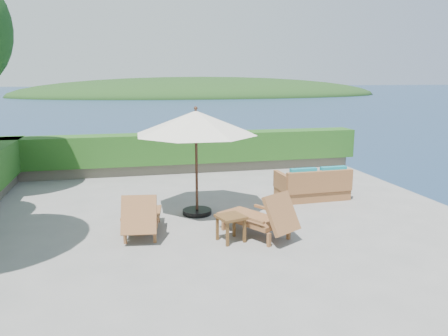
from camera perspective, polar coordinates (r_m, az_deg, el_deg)
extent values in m
plane|color=gray|center=(9.91, -0.64, -7.24)|extent=(12.00, 12.00, 0.00)
cube|color=#5A5147|center=(10.51, -0.62, -15.26)|extent=(12.00, 12.00, 3.00)
ellipsoid|color=#143313|center=(151.70, -2.90, 9.44)|extent=(126.00, 57.60, 12.60)
cube|color=#676152|center=(15.19, -5.22, 0.16)|extent=(12.00, 0.60, 0.36)
cube|color=#1A4213|center=(15.07, -5.27, 2.66)|extent=(12.40, 0.90, 1.00)
cylinder|color=black|center=(10.57, -3.53, -5.73)|extent=(0.92, 0.92, 0.11)
cylinder|color=#371F14|center=(10.27, -3.62, 0.60)|extent=(0.08, 0.08, 2.48)
cone|color=beige|center=(10.13, -3.69, 5.95)|extent=(3.81, 3.81, 0.55)
sphere|color=#371F14|center=(10.10, -3.71, 7.80)|extent=(0.12, 0.12, 0.09)
cube|color=brown|center=(8.93, -12.79, -8.80)|extent=(0.07, 0.07, 0.27)
cube|color=brown|center=(8.87, -9.02, -8.79)|extent=(0.07, 0.07, 0.27)
cube|color=brown|center=(10.10, -11.90, -6.32)|extent=(0.07, 0.07, 0.27)
cube|color=brown|center=(10.05, -8.58, -6.29)|extent=(0.07, 0.07, 0.27)
cube|color=brown|center=(9.53, -10.54, -6.27)|extent=(0.86, 1.43, 0.09)
cube|color=brown|center=(8.70, -11.06, -6.03)|extent=(0.74, 0.53, 0.73)
cube|color=brown|center=(9.32, -12.86, -5.77)|extent=(0.18, 0.88, 0.05)
cube|color=brown|center=(9.25, -8.50, -5.73)|extent=(0.18, 0.88, 0.05)
cube|color=brown|center=(8.60, 5.89, -9.34)|extent=(0.09, 0.09, 0.28)
cube|color=brown|center=(9.04, 8.42, -8.34)|extent=(0.09, 0.09, 0.28)
cube|color=brown|center=(9.44, -0.07, -7.32)|extent=(0.09, 0.09, 0.28)
cube|color=brown|center=(9.84, 2.50, -6.53)|extent=(0.09, 0.09, 0.28)
cube|color=brown|center=(9.23, 3.60, -6.62)|extent=(1.31, 1.56, 0.10)
cube|color=brown|center=(8.63, 7.54, -5.91)|extent=(0.84, 0.75, 0.75)
cube|color=brown|center=(8.78, 2.99, -6.46)|extent=(0.51, 0.82, 0.05)
cube|color=brown|center=(9.30, 6.13, -5.47)|extent=(0.51, 0.82, 0.05)
cube|color=brown|center=(8.55, 0.45, -8.68)|extent=(0.06, 0.06, 0.48)
cube|color=brown|center=(8.75, 2.69, -8.21)|extent=(0.06, 0.06, 0.48)
cube|color=brown|center=(8.87, -0.88, -7.91)|extent=(0.06, 0.06, 0.48)
cube|color=brown|center=(9.06, 1.31, -7.48)|extent=(0.06, 0.06, 0.48)
cube|color=brown|center=(8.72, 0.90, -6.40)|extent=(0.63, 0.63, 0.05)
cube|color=brown|center=(12.08, 11.40, -2.95)|extent=(1.88, 0.99, 0.41)
cube|color=brown|center=(11.62, 12.41, -1.76)|extent=(1.85, 0.21, 0.56)
cube|color=brown|center=(11.65, 7.57, -1.81)|extent=(0.16, 0.93, 0.46)
cube|color=brown|center=(12.42, 15.10, -1.26)|extent=(0.16, 0.93, 0.46)
cube|color=#137B8B|center=(11.87, 9.48, -1.66)|extent=(0.83, 0.77, 0.18)
cube|color=#137B8B|center=(12.25, 13.15, -1.39)|extent=(0.83, 0.77, 0.18)
cube|color=#137B8B|center=(11.48, 10.30, -0.94)|extent=(0.72, 0.17, 0.37)
cube|color=#137B8B|center=(11.87, 14.06, -0.69)|extent=(0.72, 0.17, 0.37)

